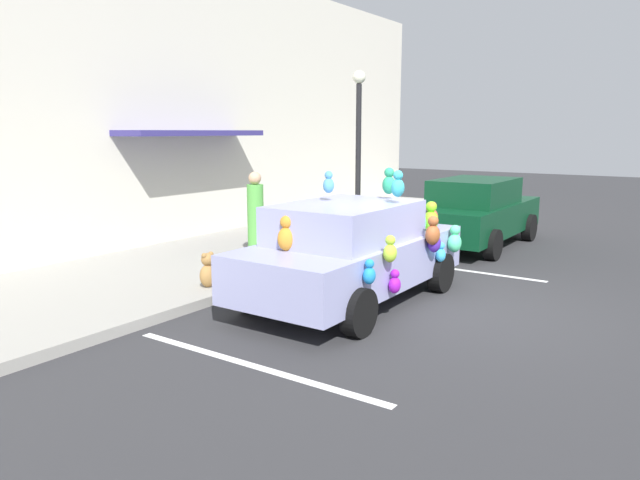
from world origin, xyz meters
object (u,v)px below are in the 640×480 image
object	(u,v)px
parked_sedan_behind	(477,212)
teddy_bear_on_sidewalk	(208,271)
plush_covered_car	(353,251)
pedestrian_near_shopfront	(256,218)
street_lamp_post	(358,138)

from	to	relation	value
parked_sedan_behind	teddy_bear_on_sidewalk	distance (m)	6.77
plush_covered_car	pedestrian_near_shopfront	world-z (taller)	plush_covered_car
teddy_bear_on_sidewalk	pedestrian_near_shopfront	xyz separation A→B (m)	(2.09, 0.80, 0.53)
plush_covered_car	street_lamp_post	distance (m)	4.55
plush_covered_car	street_lamp_post	world-z (taller)	street_lamp_post
street_lamp_post	pedestrian_near_shopfront	xyz separation A→B (m)	(-2.61, 0.73, -1.49)
plush_covered_car	teddy_bear_on_sidewalk	size ratio (longest dim) A/B	7.43
pedestrian_near_shopfront	street_lamp_post	bearing A→B (deg)	-15.55
plush_covered_car	parked_sedan_behind	distance (m)	5.42
parked_sedan_behind	teddy_bear_on_sidewalk	bearing A→B (deg)	162.59
parked_sedan_behind	street_lamp_post	bearing A→B (deg)	129.76
teddy_bear_on_sidewalk	pedestrian_near_shopfront	distance (m)	2.30
plush_covered_car	pedestrian_near_shopfront	xyz separation A→B (m)	(1.07, 2.85, 0.14)
pedestrian_near_shopfront	plush_covered_car	bearing A→B (deg)	-110.52
parked_sedan_behind	pedestrian_near_shopfront	size ratio (longest dim) A/B	2.53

